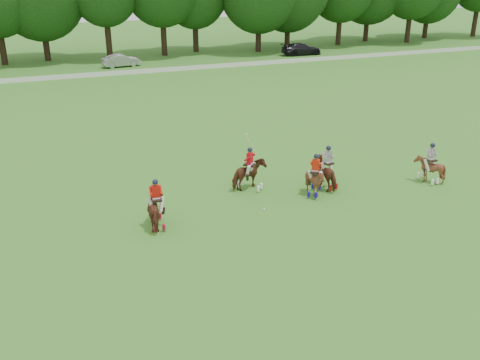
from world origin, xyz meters
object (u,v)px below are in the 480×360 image
object	(u,v)px
polo_stripe_a	(327,173)
polo_ball	(264,209)
polo_red_a	(157,210)
polo_red_b	(250,175)
car_mid	(121,61)
car_right	(301,49)
polo_red_c	(315,181)
polo_stripe_b	(429,168)

from	to	relation	value
polo_stripe_a	polo_ball	size ratio (longest dim) A/B	25.34
polo_red_a	polo_red_b	xyz separation A→B (m)	(5.35, 2.40, -0.00)
polo_ball	polo_red_b	bearing A→B (deg)	83.66
car_mid	polo_red_a	distance (m)	39.17
car_right	polo_stripe_a	distance (m)	41.62
polo_red_b	polo_ball	distance (m)	2.69
car_right	polo_ball	bearing A→B (deg)	152.81
car_mid	polo_red_a	bearing A→B (deg)	165.31
car_mid	car_right	size ratio (longest dim) A/B	0.82
polo_ball	car_mid	bearing A→B (deg)	90.45
polo_stripe_a	polo_ball	distance (m)	4.39
polo_red_a	polo_red_c	bearing A→B (deg)	4.02
polo_stripe_b	car_right	bearing A→B (deg)	72.54
polo_stripe_a	polo_stripe_b	xyz separation A→B (m)	(5.44, -1.28, -0.05)
car_mid	car_right	xyz separation A→B (m)	(22.10, 0.00, 0.05)
car_mid	polo_red_b	xyz separation A→B (m)	(0.59, -36.48, 0.14)
car_right	polo_red_a	distance (m)	47.26
polo_red_c	polo_stripe_a	world-z (taller)	polo_stripe_a
polo_stripe_a	polo_stripe_b	world-z (taller)	polo_stripe_a
polo_red_b	polo_ball	xyz separation A→B (m)	(-0.29, -2.57, -0.76)
car_mid	polo_stripe_b	bearing A→B (deg)	-173.52
car_right	polo_stripe_a	size ratio (longest dim) A/B	2.17
polo_red_a	polo_ball	world-z (taller)	polo_red_a
car_right	polo_ball	xyz separation A→B (m)	(-21.79, -39.05, -0.67)
polo_red_c	polo_ball	bearing A→B (deg)	-166.39
polo_red_b	polo_ball	size ratio (longest dim) A/B	31.26
car_right	polo_stripe_b	xyz separation A→B (m)	(-12.25, -38.95, 0.05)
car_mid	polo_red_b	distance (m)	36.48
polo_stripe_b	polo_ball	distance (m)	9.57
car_right	polo_stripe_a	bearing A→B (deg)	156.82
polo_red_c	polo_stripe_a	xyz separation A→B (m)	(1.04, 0.64, 0.05)
car_right	polo_red_c	xyz separation A→B (m)	(-18.74, -38.31, 0.05)
polo_red_b	polo_stripe_b	distance (m)	9.58
polo_stripe_a	polo_stripe_b	size ratio (longest dim) A/B	1.05
car_mid	polo_red_c	bearing A→B (deg)	177.31
car_right	polo_stripe_b	size ratio (longest dim) A/B	2.28
car_right	polo_red_c	world-z (taller)	polo_red_c
polo_stripe_a	polo_stripe_b	bearing A→B (deg)	-13.19
car_mid	polo_stripe_a	bearing A→B (deg)	178.97
car_right	polo_red_c	distance (m)	42.65
car_mid	polo_stripe_a	distance (m)	37.93
car_mid	polo_stripe_a	world-z (taller)	polo_stripe_a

